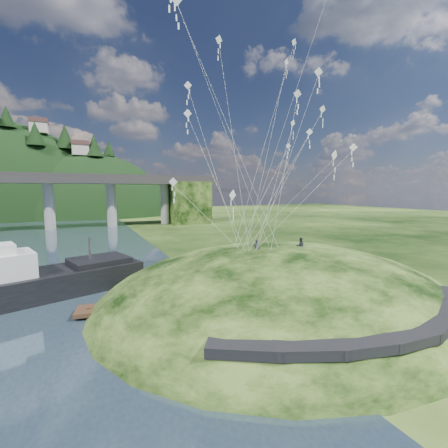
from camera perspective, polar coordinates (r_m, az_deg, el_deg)
name	(u,v)px	position (r m, az deg, el deg)	size (l,w,h in m)	color
ground	(211,320)	(25.25, -2.41, -17.89)	(320.00, 320.00, 0.00)	black
grass_hill	(278,312)	(31.12, 10.29, -16.15)	(36.00, 32.00, 13.00)	black
footpath	(387,327)	(21.72, 28.56, -16.88)	(22.29, 5.84, 0.83)	black
bridge	(2,193)	(92.87, -36.60, 4.74)	(160.00, 11.00, 15.00)	#2D2B2B
work_barge	(24,281)	(34.42, -33.76, -9.08)	(21.62, 11.54, 7.30)	black
wooden_dock	(162,304)	(27.88, -11.79, -14.64)	(14.12, 4.68, 1.00)	#372216
kite_flyers	(286,238)	(29.51, 11.64, -2.66)	(5.53, 1.44, 1.77)	#252931
kite_swarm	(262,95)	(31.39, 7.33, 23.13)	(19.98, 16.97, 19.02)	silver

